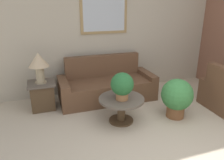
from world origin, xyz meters
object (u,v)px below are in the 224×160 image
couch_main (107,86)px  table_lamp (39,63)px  potted_plant_floor (177,96)px  potted_plant_on_table (122,85)px  side_table (43,95)px  coffee_table (121,104)px

couch_main → table_lamp: size_ratio=3.46×
couch_main → potted_plant_floor: (0.98, -1.21, 0.12)m
potted_plant_floor → table_lamp: bearing=153.4°
couch_main → potted_plant_floor: 1.56m
couch_main → potted_plant_on_table: size_ratio=4.31×
potted_plant_on_table → potted_plant_floor: bearing=-6.6°
couch_main → side_table: couch_main is taller
table_lamp → coffee_table: bearing=-37.4°
potted_plant_floor → coffee_table: bearing=170.7°
table_lamp → potted_plant_on_table: bearing=-38.9°
coffee_table → potted_plant_floor: 1.05m
couch_main → table_lamp: (-1.37, -0.03, 0.66)m
coffee_table → side_table: 1.66m
couch_main → table_lamp: table_lamp is taller
coffee_table → potted_plant_on_table: size_ratio=1.68×
couch_main → potted_plant_on_table: (-0.06, -1.09, 0.43)m
couch_main → side_table: size_ratio=3.74×
side_table → potted_plant_on_table: bearing=-38.9°
potted_plant_floor → couch_main: bearing=129.0°
table_lamp → potted_plant_floor: (2.34, -1.17, -0.55)m
couch_main → side_table: (-1.37, -0.03, -0.01)m
potted_plant_on_table → table_lamp: bearing=141.1°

